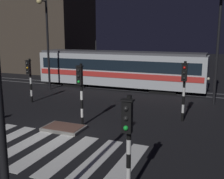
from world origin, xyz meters
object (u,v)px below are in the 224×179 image
Objects in this scene: traffic_light_corner_far_right at (184,82)px; street_lamp_trackside_right at (219,34)px; traffic_light_median_centre at (81,86)px; tram at (119,69)px; traffic_light_corner_far_left at (29,74)px; traffic_light_corner_near_right at (128,132)px; street_lamp_trackside_left at (46,34)px.

traffic_light_corner_far_right is 5.26m from street_lamp_trackside_right.
traffic_light_median_centre is 10.55m from tram.
traffic_light_corner_near_right is at bearing -39.69° from traffic_light_corner_far_left.
tram reaches higher than traffic_light_corner_far_right.
street_lamp_trackside_left reaches higher than tram.
traffic_light_corner_far_right reaches higher than traffic_light_corner_near_right.
traffic_light_corner_near_right is at bearing -68.50° from tram.
traffic_light_median_centre is at bearing -80.09° from tram.
traffic_light_corner_far_left is at bearing 140.31° from traffic_light_corner_near_right.
tram is at bearing 111.50° from traffic_light_corner_near_right.
street_lamp_trackside_right reaches higher than traffic_light_corner_far_left.
traffic_light_median_centre is 0.44× the size of street_lamp_trackside_left.
traffic_light_corner_far_left is 12.89m from street_lamp_trackside_right.
tram is (3.92, 7.19, -0.28)m from traffic_light_corner_far_left.
street_lamp_trackside_left is at bearing 159.03° from traffic_light_corner_far_right.
street_lamp_trackside_right is at bearing 48.96° from traffic_light_median_centre.
street_lamp_trackside_right reaches higher than traffic_light_corner_far_right.
tram is (-6.59, 7.60, -0.45)m from traffic_light_corner_far_right.
traffic_light_corner_far_left is 0.92× the size of traffic_light_corner_far_right.
street_lamp_trackside_left reaches higher than traffic_light_corner_far_left.
traffic_light_corner_far_left is 5.18m from street_lamp_trackside_left.
traffic_light_corner_far_left is at bearing -70.67° from street_lamp_trackside_left.
traffic_light_corner_far_left is 1.00× the size of traffic_light_corner_near_right.
street_lamp_trackside_left reaches higher than traffic_light_median_centre.
traffic_light_median_centre is 0.43× the size of street_lamp_trackside_right.
traffic_light_corner_far_right is 0.44× the size of street_lamp_trackside_right.
traffic_light_corner_far_right is at bearing -20.97° from street_lamp_trackside_left.
street_lamp_trackside_right reaches higher than traffic_light_corner_near_right.
street_lamp_trackside_right is at bearing -0.99° from street_lamp_trackside_left.
street_lamp_trackside_left is at bearing 109.33° from traffic_light_corner_far_left.
traffic_light_corner_far_left is 0.41× the size of street_lamp_trackside_left.
traffic_light_median_centre is at bearing -45.71° from street_lamp_trackside_left.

